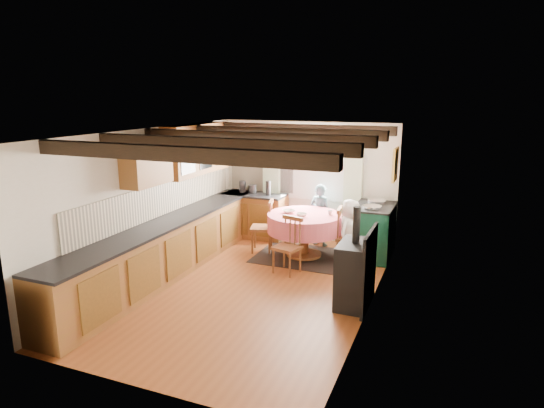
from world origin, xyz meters
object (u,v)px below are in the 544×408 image
at_px(child_right, 350,232).
at_px(chair_right, 349,236).
at_px(chair_left, 262,226).
at_px(cast_iron_stove, 355,257).
at_px(aga_range, 373,231).
at_px(cup, 330,212).
at_px(dining_table, 304,236).
at_px(chair_near, 287,246).
at_px(child_far, 320,215).

bearing_deg(child_right, chair_right, 58.12).
bearing_deg(chair_right, chair_left, 84.25).
xyz_separation_m(chair_left, cast_iron_stove, (2.11, -1.66, 0.22)).
height_order(aga_range, cup, aga_range).
height_order(dining_table, child_right, child_right).
height_order(cast_iron_stove, cup, cast_iron_stove).
relative_size(dining_table, chair_near, 1.42).
xyz_separation_m(chair_right, child_far, (-0.74, 0.77, 0.12)).
bearing_deg(child_right, dining_table, 107.82).
height_order(chair_right, cup, chair_right).
distance_m(chair_near, cup, 1.15).
relative_size(chair_left, aga_range, 0.93).
relative_size(chair_near, chair_left, 0.95).
bearing_deg(child_far, chair_right, 150.08).
relative_size(cast_iron_stove, child_right, 1.23).
xyz_separation_m(chair_left, child_right, (1.68, -0.03, 0.08)).
distance_m(chair_near, aga_range, 1.79).
relative_size(dining_table, child_right, 1.16).
bearing_deg(child_far, child_right, 149.94).
height_order(dining_table, chair_right, chair_right).
relative_size(chair_near, chair_right, 0.95).
relative_size(cast_iron_stove, child_far, 1.16).
xyz_separation_m(chair_near, chair_right, (0.84, 0.85, 0.02)).
height_order(chair_near, child_far, child_far).
xyz_separation_m(chair_right, child_right, (0.02, -0.03, 0.08)).
height_order(chair_near, chair_right, chair_right).
bearing_deg(cast_iron_stove, aga_range, 92.93).
relative_size(chair_left, child_far, 0.81).
distance_m(dining_table, child_far, 0.82).
bearing_deg(chair_near, cup, 79.12).
bearing_deg(chair_left, aga_range, 88.27).
bearing_deg(chair_near, chair_left, 148.14).
distance_m(child_far, child_right, 1.10).
distance_m(chair_near, chair_left, 1.18).
height_order(aga_range, cast_iron_stove, cast_iron_stove).
bearing_deg(dining_table, child_right, -0.92).
relative_size(chair_right, child_far, 0.81).
relative_size(chair_near, child_far, 0.77).
height_order(dining_table, cup, cup).
bearing_deg(chair_right, cast_iron_stove, -170.30).
relative_size(cast_iron_stove, cup, 16.21).
bearing_deg(aga_range, dining_table, -156.35).
distance_m(cast_iron_stove, cup, 1.97).
height_order(chair_near, aga_range, aga_range).
xyz_separation_m(dining_table, chair_right, (0.81, 0.01, 0.09)).
distance_m(dining_table, chair_right, 0.82).
bearing_deg(chair_left, chair_right, 74.40).
distance_m(dining_table, cast_iron_stove, 2.10).
xyz_separation_m(dining_table, chair_near, (-0.03, -0.84, 0.07)).
height_order(chair_left, child_far, child_far).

